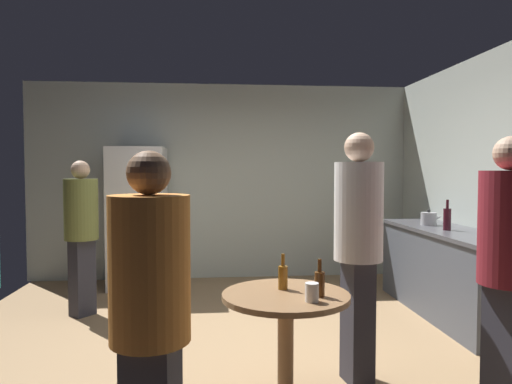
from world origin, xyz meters
TOP-DOWN VIEW (x-y plane):
  - ground_plane at (0.00, 0.00)m, footprint 5.20×5.20m
  - wall_back at (0.00, 2.63)m, footprint 5.32×0.06m
  - refrigerator at (-1.11, 2.20)m, footprint 0.70×0.68m
  - kitchen_counter at (2.28, 0.67)m, footprint 0.64×2.12m
  - kettle at (2.23, 1.02)m, footprint 0.24×0.17m
  - wine_bottle_on_counter at (2.21, 0.58)m, footprint 0.08×0.08m
  - foreground_table at (0.31, -1.05)m, footprint 0.80×0.80m
  - beer_bottle_amber at (0.30, -0.95)m, footprint 0.06×0.06m
  - beer_bottle_brown at (0.50, -1.14)m, footprint 0.06×0.06m
  - plastic_cup_white at (0.43, -1.25)m, footprint 0.08×0.08m
  - person_in_olive_shirt at (-1.50, 1.02)m, footprint 0.48×0.48m
  - person_in_white_shirt at (0.87, -0.73)m, footprint 0.39×0.39m
  - person_in_maroon_shirt at (1.57, -1.36)m, footprint 0.42×0.42m
  - person_in_orange_shirt at (-0.41, -1.92)m, footprint 0.43×0.43m

SIDE VIEW (x-z plane):
  - ground_plane at x=0.00m, z-range -0.10..0.00m
  - kitchen_counter at x=2.28m, z-range 0.00..0.90m
  - foreground_table at x=0.31m, z-range 0.26..1.00m
  - plastic_cup_white at x=0.43m, z-range 0.73..0.85m
  - beer_bottle_amber at x=0.30m, z-range 0.70..0.93m
  - beer_bottle_brown at x=0.50m, z-range 0.70..0.93m
  - refrigerator at x=-1.11m, z-range 0.00..1.80m
  - person_in_orange_shirt at x=-0.41m, z-range 0.13..1.71m
  - person_in_olive_shirt at x=-1.50m, z-range 0.13..1.74m
  - kettle at x=2.23m, z-range 0.88..1.06m
  - person_in_maroon_shirt at x=1.57m, z-range 0.15..1.85m
  - wine_bottle_on_counter at x=2.21m, z-range 0.86..1.17m
  - person_in_white_shirt at x=0.87m, z-range 0.15..1.92m
  - wall_back at x=0.00m, z-range 0.00..2.70m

